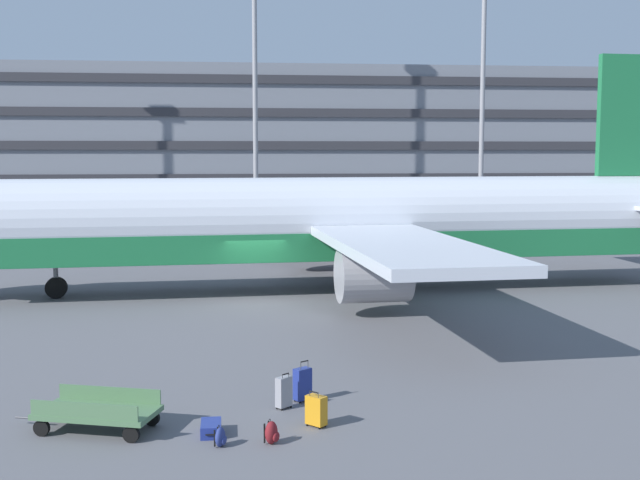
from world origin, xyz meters
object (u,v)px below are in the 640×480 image
at_px(backpack_teal, 272,433).
at_px(baggage_cart, 97,412).
at_px(backpack_black, 221,437).
at_px(suitcase_upright, 211,428).
at_px(suitcase_purple, 302,384).
at_px(suitcase_orange, 316,410).
at_px(suitcase_scuffed, 284,392).
at_px(airliner, 340,223).

bearing_deg(backpack_teal, baggage_cart, 161.61).
distance_m(backpack_black, baggage_cart, 3.02).
height_order(suitcase_upright, suitcase_purple, suitcase_purple).
height_order(suitcase_orange, backpack_teal, suitcase_orange).
xyz_separation_m(suitcase_upright, backpack_black, (0.22, -0.78, 0.07)).
distance_m(backpack_teal, backpack_black, 1.08).
relative_size(suitcase_scuffed, suitcase_purple, 0.84).
xyz_separation_m(suitcase_scuffed, baggage_cart, (-4.21, -1.13, 0.01)).
bearing_deg(backpack_black, suitcase_upright, 105.52).
distance_m(suitcase_upright, suitcase_orange, 2.37).
relative_size(airliner, backpack_black, 79.51).
height_order(suitcase_scuffed, suitcase_purple, suitcase_purple).
relative_size(airliner, backpack_teal, 68.51).
xyz_separation_m(suitcase_upright, backpack_teal, (1.29, -0.74, 0.10)).
bearing_deg(suitcase_upright, suitcase_purple, 44.69).
distance_m(suitcase_upright, baggage_cart, 2.57).
bearing_deg(backpack_black, suitcase_orange, 26.22).
relative_size(suitcase_orange, backpack_teal, 1.52).
xyz_separation_m(suitcase_orange, suitcase_purple, (-0.14, 1.91, 0.06)).
bearing_deg(backpack_black, suitcase_purple, 56.10).
bearing_deg(baggage_cart, backpack_black, -25.54).
relative_size(suitcase_orange, baggage_cart, 0.25).
xyz_separation_m(suitcase_orange, backpack_teal, (-1.05, -1.01, -0.14)).
distance_m(suitcase_orange, backpack_teal, 1.46).
relative_size(suitcase_upright, suitcase_orange, 1.00).
xyz_separation_m(suitcase_purple, backpack_black, (-1.99, -2.96, -0.24)).
bearing_deg(suitcase_purple, airliner, 79.13).
relative_size(backpack_teal, backpack_black, 1.16).
bearing_deg(backpack_teal, backpack_black, -177.98).
bearing_deg(suitcase_upright, backpack_black, -74.48).
xyz_separation_m(airliner, backpack_teal, (-4.04, -19.19, -2.75)).
bearing_deg(suitcase_scuffed, suitcase_orange, -65.33).
bearing_deg(suitcase_purple, suitcase_upright, -135.31).
xyz_separation_m(suitcase_upright, suitcase_orange, (2.34, 0.27, 0.24)).
distance_m(suitcase_upright, suitcase_purple, 3.12).
bearing_deg(suitcase_scuffed, baggage_cart, -164.93).
distance_m(airliner, suitcase_upright, 19.41).
distance_m(suitcase_scuffed, baggage_cart, 4.36).
relative_size(airliner, suitcase_upright, 45.21).
height_order(backpack_black, baggage_cart, baggage_cart).
height_order(suitcase_orange, baggage_cart, suitcase_orange).
bearing_deg(suitcase_upright, suitcase_scuffed, 44.11).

